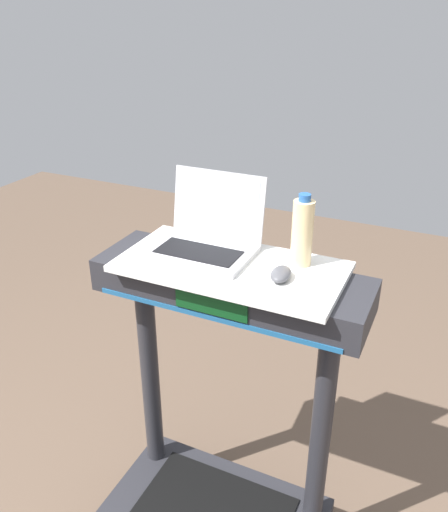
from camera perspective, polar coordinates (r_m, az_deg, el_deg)
The scene contains 4 objects.
desk_board at distance 1.67m, azimuth 0.73°, elevation -1.16°, with size 0.71×0.36×0.02m, color white.
laptop at distance 1.74m, azimuth -1.90°, elevation 2.13°, with size 0.33×0.27×0.24m.
computer_mouse at distance 1.58m, azimuth 6.17°, elevation -1.96°, with size 0.06×0.10×0.03m, color #4C4C51.
water_bottle at distance 1.64m, azimuth 8.48°, elevation 2.57°, with size 0.07×0.07×0.23m.
Camera 1 is at (0.61, -0.65, 1.88)m, focal length 36.95 mm.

